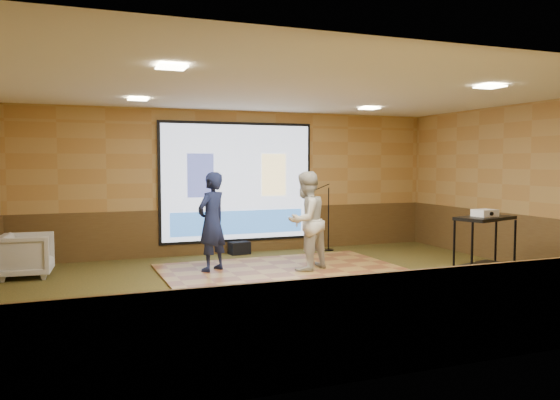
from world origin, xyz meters
name	(u,v)px	position (x,y,z in m)	size (l,w,h in m)	color
ground	(301,287)	(0.00, 0.00, 0.00)	(9.00, 9.00, 0.00)	#2E3719
room_shell	(302,151)	(0.00, 0.00, 2.09)	(9.04, 7.04, 3.02)	#AD8548
wainscot_back	(237,230)	(0.00, 3.48, 0.47)	(9.00, 0.04, 0.95)	#4B3319
wainscot_front	(447,317)	(0.00, -3.48, 0.47)	(9.00, 0.04, 0.95)	#4B3319
wainscot_right	(527,242)	(4.48, 0.00, 0.47)	(0.04, 7.00, 0.95)	#4B3319
projector_screen	(238,183)	(0.00, 3.44, 1.47)	(3.32, 0.06, 2.52)	black
downlight_nw	(138,99)	(-2.20, 1.80, 2.97)	(0.32, 0.32, 0.02)	#FFEEBF
downlight_ne	(369,108)	(2.20, 1.80, 2.97)	(0.32, 0.32, 0.02)	#FFEEBF
downlight_sw	(172,67)	(-2.20, -1.50, 2.97)	(0.32, 0.32, 0.02)	#FFEEBF
downlight_se	(490,87)	(2.20, -1.50, 2.97)	(0.32, 0.32, 0.02)	#FFEEBF
dance_floor	(288,273)	(0.19, 1.02, 0.01)	(4.19, 3.19, 0.03)	#AB7F3E
player_left	(212,222)	(-1.01, 1.61, 0.89)	(0.63, 0.41, 1.72)	#151C42
player_right	(306,221)	(0.55, 1.10, 0.90)	(0.84, 0.66, 1.73)	beige
av_table	(485,235)	(2.90, -0.68, 0.76)	(1.00, 0.53, 1.06)	black
projector	(485,213)	(2.90, -0.67, 1.11)	(0.34, 0.28, 0.11)	white
mic_stand	(326,228)	(1.88, 3.03, 0.49)	(0.58, 0.24, 1.48)	black
banquet_chair	(27,255)	(-4.00, 2.31, 0.37)	(0.79, 0.81, 0.74)	gray
duffel_bag	(239,248)	(-0.03, 3.25, 0.13)	(0.42, 0.28, 0.26)	black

